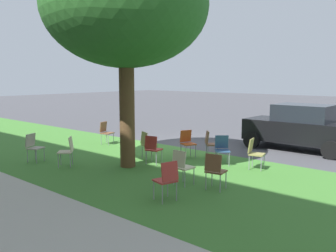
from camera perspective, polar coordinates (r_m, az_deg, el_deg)
name	(u,v)px	position (r m, az deg, el deg)	size (l,w,h in m)	color
ground	(182,146)	(13.65, 2.22, -3.24)	(80.00, 80.00, 0.00)	#424247
grass_verge	(119,161)	(11.38, -7.90, -5.56)	(48.00, 6.00, 0.01)	#3D752D
street_tree	(125,7)	(10.54, -6.81, 18.39)	(4.65, 4.65, 6.31)	brown
chair_0	(187,141)	(11.80, 3.09, -2.45)	(0.55, 0.55, 0.88)	#C64C1E
chair_1	(210,142)	(11.72, 6.76, -2.56)	(0.59, 0.59, 0.88)	brown
chair_2	(33,145)	(11.85, -20.67, -2.91)	(0.54, 0.54, 0.88)	#ADA393
chair_3	(147,143)	(11.51, -3.37, -2.71)	(0.54, 0.55, 0.88)	olive
chair_4	(182,165)	(8.71, 2.23, -6.19)	(0.44, 0.45, 0.88)	beige
chair_5	(167,178)	(7.62, -0.17, -8.26)	(0.52, 0.51, 0.88)	#B7332D
chair_6	(68,149)	(10.91, -15.73, -3.59)	(0.59, 0.59, 0.88)	beige
chair_7	(153,147)	(10.78, -2.46, -3.43)	(0.49, 0.50, 0.88)	#B7332D
chair_8	(106,131)	(14.21, -9.91, -0.78)	(0.51, 0.51, 0.88)	brown
chair_9	(215,169)	(8.40, 7.49, -6.78)	(0.48, 0.48, 0.88)	brown
chair_10	(222,148)	(10.86, 8.62, -3.43)	(0.59, 0.59, 0.88)	#335184
chair_11	(254,151)	(10.51, 13.63, -3.95)	(0.50, 0.50, 0.88)	olive
parked_car	(300,127)	(13.72, 20.28, -0.13)	(3.70, 1.92, 1.65)	black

